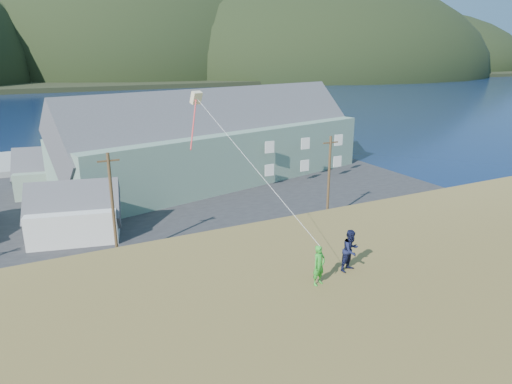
# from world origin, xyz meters

# --- Properties ---
(ground) EXTENTS (900.00, 900.00, 0.00)m
(ground) POSITION_xyz_m (0.00, 0.00, 0.00)
(ground) COLOR #0A1638
(ground) RESTS_ON ground
(grass_strip) EXTENTS (110.00, 8.00, 0.10)m
(grass_strip) POSITION_xyz_m (0.00, -2.00, 0.05)
(grass_strip) COLOR #4C3D19
(grass_strip) RESTS_ON ground
(waterfront_lot) EXTENTS (72.00, 36.00, 0.12)m
(waterfront_lot) POSITION_xyz_m (0.00, 17.00, 0.06)
(waterfront_lot) COLOR #28282B
(waterfront_lot) RESTS_ON ground
(wharf) EXTENTS (26.00, 14.00, 0.90)m
(wharf) POSITION_xyz_m (-6.00, 40.00, 0.45)
(wharf) COLOR gray
(wharf) RESTS_ON ground
(far_shore) EXTENTS (900.00, 320.00, 2.00)m
(far_shore) POSITION_xyz_m (0.00, 330.00, 1.00)
(far_shore) COLOR black
(far_shore) RESTS_ON ground
(far_hills) EXTENTS (760.00, 265.00, 143.00)m
(far_hills) POSITION_xyz_m (35.59, 279.38, 2.00)
(far_hills) COLOR black
(far_hills) RESTS_ON ground
(lodge) EXTENTS (40.79, 19.77, 13.83)m
(lodge) POSITION_xyz_m (13.55, 19.87, 5.30)
(lodge) COLOR gray
(lodge) RESTS_ON waterfront_lot
(shed_white) EXTENTS (8.62, 6.66, 6.13)m
(shed_white) POSITION_xyz_m (-5.09, 7.91, 2.36)
(shed_white) COLOR silver
(shed_white) RESTS_ON waterfront_lot
(shed_palegreen_far) EXTENTS (10.51, 7.07, 6.54)m
(shed_palegreen_far) POSITION_xyz_m (-4.96, 23.08, 2.51)
(shed_palegreen_far) COLOR slate
(shed_palegreen_far) RESTS_ON waterfront_lot
(utility_poles) EXTENTS (37.73, 0.24, 9.08)m
(utility_poles) POSITION_xyz_m (-2.75, 1.50, 4.43)
(utility_poles) COLOR #47331E
(utility_poles) RESTS_ON waterfront_lot
(parked_cars) EXTENTS (27.65, 12.83, 1.53)m
(parked_cars) POSITION_xyz_m (-8.60, 21.76, 0.85)
(parked_cars) COLOR silver
(parked_cars) RESTS_ON waterfront_lot
(kite_flyer_green) EXTENTS (0.66, 0.52, 1.57)m
(kite_flyer_green) POSITION_xyz_m (1.37, -19.47, 7.99)
(kite_flyer_green) COLOR green
(kite_flyer_green) RESTS_ON hillside
(kite_flyer_navy) EXTENTS (0.99, 0.86, 1.74)m
(kite_flyer_navy) POSITION_xyz_m (3.17, -19.07, 8.07)
(kite_flyer_navy) COLOR #131836
(kite_flyer_navy) RESTS_ON hillside
(kite_rig) EXTENTS (1.73, 3.72, 8.76)m
(kite_rig) POSITION_xyz_m (-0.87, -12.87, 13.50)
(kite_rig) COLOR beige
(kite_rig) RESTS_ON ground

